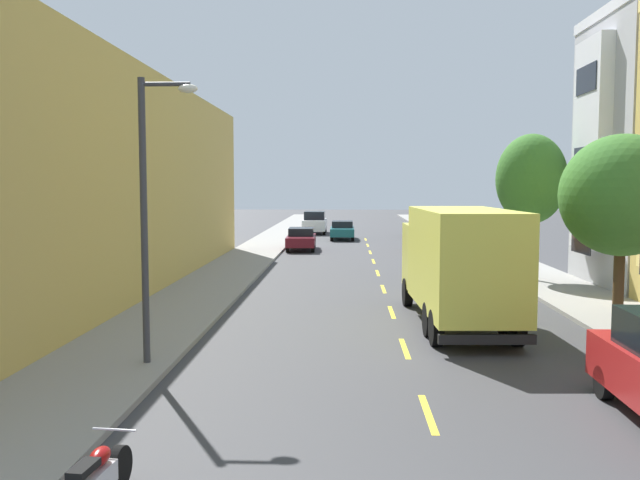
# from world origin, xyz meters

# --- Properties ---
(ground_plane) EXTENTS (160.00, 160.00, 0.00)m
(ground_plane) POSITION_xyz_m (0.00, 30.00, 0.00)
(ground_plane) COLOR #38383A
(sidewalk_left) EXTENTS (3.20, 120.00, 0.14)m
(sidewalk_left) POSITION_xyz_m (-7.10, 28.00, 0.07)
(sidewalk_left) COLOR gray
(sidewalk_left) RESTS_ON ground_plane
(sidewalk_right) EXTENTS (3.20, 120.00, 0.14)m
(sidewalk_right) POSITION_xyz_m (7.10, 28.00, 0.07)
(sidewalk_right) COLOR gray
(sidewalk_right) RESTS_ON ground_plane
(lane_centerline_dashes) EXTENTS (0.14, 47.20, 0.01)m
(lane_centerline_dashes) POSITION_xyz_m (0.00, 24.50, 0.00)
(lane_centerline_dashes) COLOR yellow
(lane_centerline_dashes) RESTS_ON ground_plane
(apartment_block_opposite) EXTENTS (10.00, 36.00, 8.51)m
(apartment_block_opposite) POSITION_xyz_m (-13.70, 20.00, 4.25)
(apartment_block_opposite) COLOR tan
(apartment_block_opposite) RESTS_ON ground_plane
(street_tree_second) EXTENTS (3.49, 3.49, 5.54)m
(street_tree_second) POSITION_xyz_m (6.40, 14.55, 3.90)
(street_tree_second) COLOR #47331E
(street_tree_second) RESTS_ON sidewalk_right
(street_tree_third) EXTENTS (2.99, 2.99, 6.25)m
(street_tree_third) POSITION_xyz_m (6.40, 24.14, 4.45)
(street_tree_third) COLOR #47331E
(street_tree_third) RESTS_ON sidewalk_right
(street_lamp) EXTENTS (1.35, 0.28, 6.46)m
(street_lamp) POSITION_xyz_m (-5.94, 9.89, 3.90)
(street_lamp) COLOR #38383D
(street_lamp) RESTS_ON sidewalk_left
(delivery_box_truck) EXTENTS (2.68, 8.08, 3.52)m
(delivery_box_truck) POSITION_xyz_m (1.81, 14.90, 1.98)
(delivery_box_truck) COLOR #D8D84C
(delivery_box_truck) RESTS_ON ground_plane
(parked_suv_white) EXTENTS (1.95, 4.80, 1.93)m
(parked_suv_white) POSITION_xyz_m (-4.22, 53.18, 0.99)
(parked_suv_white) COLOR silver
(parked_suv_white) RESTS_ON ground_plane
(parked_sedan_burgundy) EXTENTS (1.91, 4.54, 1.43)m
(parked_sedan_burgundy) POSITION_xyz_m (-4.42, 38.35, 0.75)
(parked_sedan_burgundy) COLOR maroon
(parked_sedan_burgundy) RESTS_ON ground_plane
(parked_wagon_black) EXTENTS (1.92, 4.74, 1.50)m
(parked_wagon_black) POSITION_xyz_m (4.49, 49.63, 0.80)
(parked_wagon_black) COLOR black
(parked_wagon_black) RESTS_ON ground_plane
(parked_pickup_orange) EXTENTS (2.12, 5.35, 1.73)m
(parked_pickup_orange) POSITION_xyz_m (4.25, 37.17, 0.83)
(parked_pickup_orange) COLOR orange
(parked_pickup_orange) RESTS_ON ground_plane
(moving_teal_sedan) EXTENTS (1.80, 4.50, 1.43)m
(moving_teal_sedan) POSITION_xyz_m (-1.80, 46.94, 0.75)
(moving_teal_sedan) COLOR #195B60
(moving_teal_sedan) RESTS_ON ground_plane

